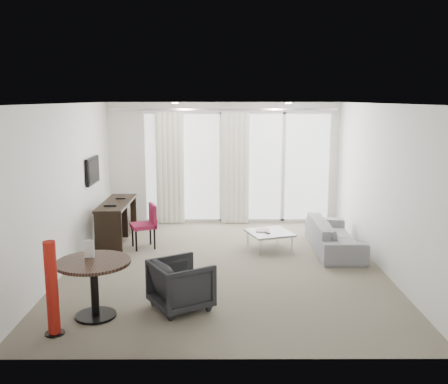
{
  "coord_description": "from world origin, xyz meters",
  "views": [
    {
      "loc": [
        -0.03,
        -7.79,
        2.68
      ],
      "look_at": [
        0.0,
        0.6,
        1.1
      ],
      "focal_mm": 40.0,
      "sensor_mm": 36.0,
      "label": 1
    }
  ],
  "objects_px": {
    "sofa": "(334,236)",
    "rattan_chair_a": "(281,193)",
    "coffee_table": "(269,241)",
    "red_lamp": "(52,289)",
    "tub_armchair": "(181,284)",
    "rattan_chair_b": "(288,189)",
    "desk_chair": "(143,226)",
    "desk": "(117,221)",
    "round_table": "(95,289)"
  },
  "relations": [
    {
      "from": "tub_armchair",
      "to": "desk_chair",
      "type": "bearing_deg",
      "value": -11.82
    },
    {
      "from": "red_lamp",
      "to": "round_table",
      "type": "bearing_deg",
      "value": 52.71
    },
    {
      "from": "tub_armchair",
      "to": "sofa",
      "type": "bearing_deg",
      "value": -76.03
    },
    {
      "from": "red_lamp",
      "to": "coffee_table",
      "type": "bearing_deg",
      "value": 49.71
    },
    {
      "from": "round_table",
      "to": "rattan_chair_a",
      "type": "xyz_separation_m",
      "value": [
        2.99,
        6.0,
        0.08
      ]
    },
    {
      "from": "red_lamp",
      "to": "rattan_chair_b",
      "type": "bearing_deg",
      "value": 62.59
    },
    {
      "from": "desk",
      "to": "sofa",
      "type": "relative_size",
      "value": 0.85
    },
    {
      "from": "desk",
      "to": "rattan_chair_a",
      "type": "xyz_separation_m",
      "value": [
        3.41,
        2.61,
        0.06
      ]
    },
    {
      "from": "round_table",
      "to": "sofa",
      "type": "distance_m",
      "value": 4.5
    },
    {
      "from": "round_table",
      "to": "red_lamp",
      "type": "distance_m",
      "value": 0.62
    },
    {
      "from": "round_table",
      "to": "coffee_table",
      "type": "distance_m",
      "value": 3.72
    },
    {
      "from": "tub_armchair",
      "to": "rattan_chair_b",
      "type": "distance_m",
      "value": 6.54
    },
    {
      "from": "desk",
      "to": "sofa",
      "type": "distance_m",
      "value": 4.05
    },
    {
      "from": "round_table",
      "to": "rattan_chair_a",
      "type": "bearing_deg",
      "value": 63.5
    },
    {
      "from": "sofa",
      "to": "rattan_chair_b",
      "type": "height_order",
      "value": "rattan_chair_b"
    },
    {
      "from": "desk_chair",
      "to": "rattan_chair_a",
      "type": "distance_m",
      "value": 4.2
    },
    {
      "from": "coffee_table",
      "to": "rattan_chair_b",
      "type": "xyz_separation_m",
      "value": [
        0.79,
        3.62,
        0.29
      ]
    },
    {
      "from": "desk_chair",
      "to": "round_table",
      "type": "height_order",
      "value": "desk_chair"
    },
    {
      "from": "coffee_table",
      "to": "rattan_chair_a",
      "type": "xyz_separation_m",
      "value": [
        0.57,
        3.19,
        0.28
      ]
    },
    {
      "from": "sofa",
      "to": "coffee_table",
      "type": "bearing_deg",
      "value": 86.34
    },
    {
      "from": "coffee_table",
      "to": "desk_chair",
      "type": "bearing_deg",
      "value": 177.46
    },
    {
      "from": "tub_armchair",
      "to": "rattan_chair_a",
      "type": "bearing_deg",
      "value": -49.23
    },
    {
      "from": "coffee_table",
      "to": "rattan_chair_b",
      "type": "height_order",
      "value": "rattan_chair_b"
    },
    {
      "from": "desk",
      "to": "round_table",
      "type": "xyz_separation_m",
      "value": [
        0.42,
        -3.39,
        -0.01
      ]
    },
    {
      "from": "rattan_chair_a",
      "to": "red_lamp",
      "type": "bearing_deg",
      "value": -108.92
    },
    {
      "from": "coffee_table",
      "to": "sofa",
      "type": "xyz_separation_m",
      "value": [
        1.15,
        -0.07,
        0.11
      ]
    },
    {
      "from": "sofa",
      "to": "rattan_chair_a",
      "type": "height_order",
      "value": "rattan_chair_a"
    },
    {
      "from": "tub_armchair",
      "to": "coffee_table",
      "type": "xyz_separation_m",
      "value": [
        1.38,
        2.56,
        -0.16
      ]
    },
    {
      "from": "desk",
      "to": "coffee_table",
      "type": "height_order",
      "value": "desk"
    },
    {
      "from": "coffee_table",
      "to": "sofa",
      "type": "relative_size",
      "value": 0.39
    },
    {
      "from": "coffee_table",
      "to": "tub_armchair",
      "type": "bearing_deg",
      "value": -118.32
    },
    {
      "from": "round_table",
      "to": "desk",
      "type": "bearing_deg",
      "value": 97.14
    },
    {
      "from": "round_table",
      "to": "coffee_table",
      "type": "xyz_separation_m",
      "value": [
        2.42,
        2.81,
        -0.2
      ]
    },
    {
      "from": "round_table",
      "to": "rattan_chair_b",
      "type": "height_order",
      "value": "rattan_chair_b"
    },
    {
      "from": "red_lamp",
      "to": "sofa",
      "type": "xyz_separation_m",
      "value": [
        3.93,
        3.21,
        -0.28
      ]
    },
    {
      "from": "coffee_table",
      "to": "rattan_chair_a",
      "type": "relative_size",
      "value": 0.83
    },
    {
      "from": "tub_armchair",
      "to": "rattan_chair_b",
      "type": "height_order",
      "value": "rattan_chair_b"
    },
    {
      "from": "desk",
      "to": "rattan_chair_a",
      "type": "relative_size",
      "value": 1.83
    },
    {
      "from": "red_lamp",
      "to": "tub_armchair",
      "type": "bearing_deg",
      "value": 27.3
    },
    {
      "from": "red_lamp",
      "to": "rattan_chair_a",
      "type": "height_order",
      "value": "red_lamp"
    },
    {
      "from": "desk",
      "to": "desk_chair",
      "type": "xyz_separation_m",
      "value": [
        0.57,
        -0.48,
        0.03
      ]
    },
    {
      "from": "desk",
      "to": "red_lamp",
      "type": "distance_m",
      "value": 3.86
    },
    {
      "from": "red_lamp",
      "to": "coffee_table",
      "type": "xyz_separation_m",
      "value": [
        2.78,
        3.28,
        -0.39
      ]
    },
    {
      "from": "desk_chair",
      "to": "round_table",
      "type": "bearing_deg",
      "value": -113.98
    },
    {
      "from": "desk_chair",
      "to": "red_lamp",
      "type": "bearing_deg",
      "value": -119.57
    },
    {
      "from": "rattan_chair_b",
      "to": "desk_chair",
      "type": "bearing_deg",
      "value": -110.45
    },
    {
      "from": "tub_armchair",
      "to": "sofa",
      "type": "relative_size",
      "value": 0.38
    },
    {
      "from": "red_lamp",
      "to": "tub_armchair",
      "type": "xyz_separation_m",
      "value": [
        1.4,
        0.72,
        -0.23
      ]
    },
    {
      "from": "tub_armchair",
      "to": "rattan_chair_b",
      "type": "bearing_deg",
      "value": -49.92
    },
    {
      "from": "rattan_chair_a",
      "to": "tub_armchair",
      "type": "bearing_deg",
      "value": -100.25
    }
  ]
}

